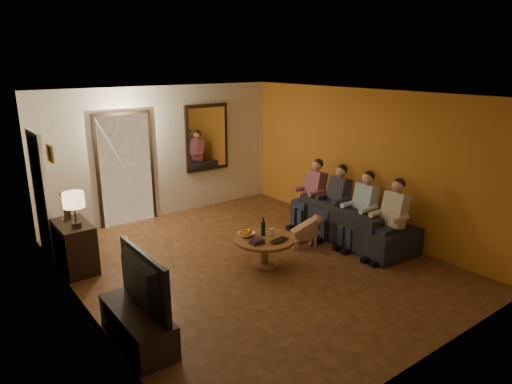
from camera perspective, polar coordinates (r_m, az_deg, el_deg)
floor at (r=7.24m, az=-0.48°, el=-8.94°), size 5.00×6.00×0.01m
ceiling at (r=6.57m, az=-0.54°, el=12.04°), size 5.00×6.00×0.01m
back_wall at (r=9.32m, az=-11.56°, el=4.88°), size 5.00×0.02×2.60m
front_wall at (r=4.84m, az=21.20°, el=-6.49°), size 5.00×0.02×2.60m
left_wall at (r=5.74m, az=-21.07°, el=-2.96°), size 0.02×6.00×2.60m
right_wall at (r=8.47m, az=13.27°, el=3.67°), size 0.02×6.00×2.60m
orange_accent at (r=8.46m, az=13.22°, el=3.66°), size 0.01×6.00×2.60m
kitchen_doorway at (r=9.05m, az=-15.98°, el=2.63°), size 1.00×0.06×2.10m
door_trim at (r=9.04m, az=-15.96°, el=2.61°), size 1.12×0.04×2.22m
fridge_glimpse at (r=9.17m, az=-14.47°, el=1.96°), size 0.45×0.03×1.70m
mirror_frame at (r=9.71m, az=-6.17°, el=6.77°), size 1.00×0.05×1.40m
mirror_glass at (r=9.68m, az=-6.08°, el=6.74°), size 0.86×0.02×1.26m
white_door at (r=7.98m, az=-25.28°, el=-0.32°), size 0.06×0.85×2.04m
framed_art at (r=6.84m, az=-24.39°, el=4.42°), size 0.03×0.28×0.24m
art_canvas at (r=6.84m, az=-24.27°, el=4.44°), size 0.01×0.22×0.18m
dresser at (r=7.43m, az=-21.68°, el=-6.36°), size 0.45×0.84×0.74m
table_lamp at (r=7.02m, az=-21.73°, el=-2.09°), size 0.30×0.30×0.54m
flower_vase at (r=7.44m, az=-22.61°, el=-1.58°), size 0.14×0.14×0.44m
tv_stand at (r=5.50m, az=-14.56°, el=-15.90°), size 0.45×1.20×0.40m
tv at (r=5.24m, az=-14.98°, el=-10.90°), size 1.17×0.15×0.67m
sofa at (r=8.24m, az=11.85°, el=-3.52°), size 2.42×1.08×0.69m
person_a at (r=7.55m, az=16.55°, el=-3.63°), size 0.60×0.40×1.20m
person_b at (r=7.90m, az=13.09°, el=-2.50°), size 0.60×0.40×1.20m
person_c at (r=8.28m, az=9.94°, el=-1.46°), size 0.60×0.40×1.20m
person_d at (r=8.68m, az=7.07°, el=-0.51°), size 0.60×0.40×1.20m
dog at (r=7.82m, az=6.19°, el=-4.86°), size 0.61×0.39×0.56m
coffee_table at (r=7.10m, az=1.06°, el=-7.46°), size 0.99×0.99×0.45m
bowl at (r=7.07m, az=-1.18°, el=-5.33°), size 0.26×0.26×0.06m
oranges at (r=7.04m, az=-1.19°, el=-4.82°), size 0.20×0.20×0.08m
wine_bottle at (r=7.06m, az=0.90°, el=-4.28°), size 0.07×0.07×0.31m
wine_glass at (r=7.14m, az=1.97°, el=-4.96°), size 0.06×0.06×0.10m
book_stack at (r=6.81m, az=0.12°, el=-6.17°), size 0.20×0.15×0.07m
laptop at (r=6.87m, az=3.18°, el=-6.18°), size 0.36×0.27×0.03m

